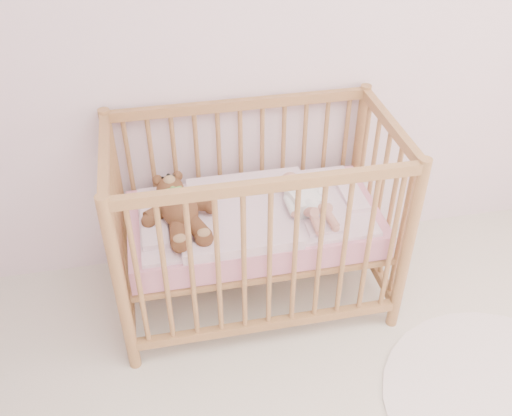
{
  "coord_description": "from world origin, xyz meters",
  "views": [
    {
      "loc": [
        -0.82,
        -0.54,
        2.26
      ],
      "look_at": [
        -0.39,
        1.55,
        0.62
      ],
      "focal_mm": 40.0,
      "sensor_mm": 36.0,
      "label": 1
    }
  ],
  "objects": [
    {
      "name": "crib",
      "position": [
        -0.39,
        1.6,
        0.5
      ],
      "size": [
        1.36,
        0.76,
        1.0
      ],
      "primitive_type": null,
      "color": "#B27F4B",
      "rests_on": "floor"
    },
    {
      "name": "baby",
      "position": [
        -0.15,
        1.58,
        0.64
      ],
      "size": [
        0.33,
        0.52,
        0.11
      ],
      "primitive_type": null,
      "rotation": [
        0.0,
        0.0,
        0.24
      ],
      "color": "white",
      "rests_on": "blanket"
    },
    {
      "name": "mattress",
      "position": [
        -0.39,
        1.6,
        0.49
      ],
      "size": [
        1.22,
        0.62,
        0.13
      ],
      "primitive_type": "cube",
      "color": "pink",
      "rests_on": "crib"
    },
    {
      "name": "rug",
      "position": [
        0.58,
        0.69,
        0.01
      ],
      "size": [
        1.1,
        1.1,
        0.01
      ],
      "primitive_type": "cylinder",
      "color": "silver",
      "rests_on": "floor"
    },
    {
      "name": "wall_back",
      "position": [
        0.0,
        2.0,
        1.35
      ],
      "size": [
        4.0,
        0.02,
        2.7
      ],
      "primitive_type": "cube",
      "color": "white",
      "rests_on": "floor"
    },
    {
      "name": "teddy_bear",
      "position": [
        -0.75,
        1.58,
        0.65
      ],
      "size": [
        0.46,
        0.59,
        0.15
      ],
      "primitive_type": null,
      "rotation": [
        0.0,
        0.0,
        0.16
      ],
      "color": "brown",
      "rests_on": "blanket"
    },
    {
      "name": "blanket",
      "position": [
        -0.39,
        1.6,
        0.56
      ],
      "size": [
        1.1,
        0.58,
        0.06
      ],
      "primitive_type": null,
      "color": "pink",
      "rests_on": "mattress"
    }
  ]
}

